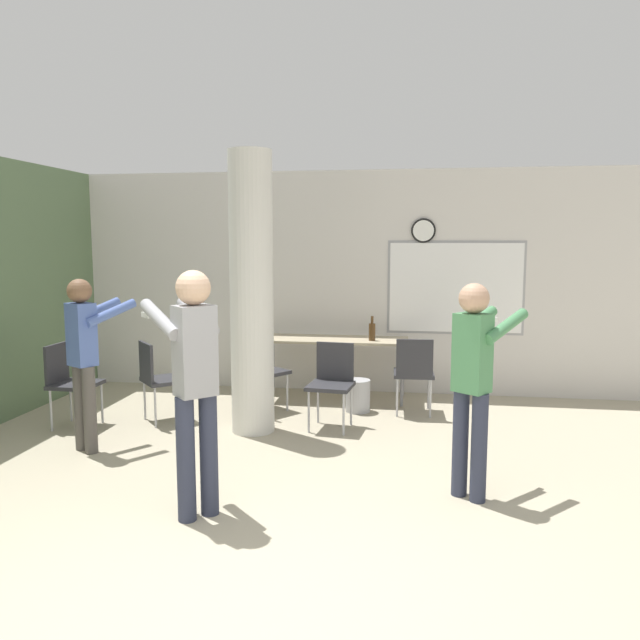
% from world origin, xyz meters
% --- Properties ---
extents(ground_plane, '(24.00, 24.00, 0.00)m').
position_xyz_m(ground_plane, '(0.00, 0.00, 0.00)').
color(ground_plane, '#ADA389').
extents(wall_back, '(8.00, 0.15, 2.80)m').
position_xyz_m(wall_back, '(0.03, 5.06, 1.40)').
color(wall_back, silver).
rests_on(wall_back, ground_plane).
extents(support_pillar, '(0.43, 0.43, 2.80)m').
position_xyz_m(support_pillar, '(-0.74, 3.13, 1.40)').
color(support_pillar, silver).
rests_on(support_pillar, ground_plane).
extents(folding_table, '(1.77, 0.61, 0.75)m').
position_xyz_m(folding_table, '(-0.09, 4.56, 0.69)').
color(folding_table, tan).
rests_on(folding_table, ground_plane).
extents(bottle_on_table, '(0.08, 0.08, 0.29)m').
position_xyz_m(bottle_on_table, '(0.37, 4.47, 0.86)').
color(bottle_on_table, '#4C3319').
rests_on(bottle_on_table, folding_table).
extents(waste_bin, '(0.28, 0.28, 0.36)m').
position_xyz_m(waste_bin, '(0.25, 4.02, 0.18)').
color(waste_bin, '#B2B2B7').
rests_on(waste_bin, ground_plane).
extents(chair_by_left_wall, '(0.45, 0.45, 0.87)m').
position_xyz_m(chair_by_left_wall, '(-2.65, 2.98, 0.51)').
color(chair_by_left_wall, '#2D2D33').
rests_on(chair_by_left_wall, ground_plane).
extents(chair_near_pillar, '(0.62, 0.62, 0.87)m').
position_xyz_m(chair_near_pillar, '(-1.80, 3.28, 0.51)').
color(chair_near_pillar, '#2D2D33').
rests_on(chair_near_pillar, ground_plane).
extents(chair_table_left, '(0.61, 0.61, 0.87)m').
position_xyz_m(chair_table_left, '(-0.84, 3.82, 0.51)').
color(chair_table_left, '#2D2D33').
rests_on(chair_table_left, ground_plane).
extents(chair_table_front, '(0.48, 0.48, 0.87)m').
position_xyz_m(chair_table_front, '(0.04, 3.39, 0.51)').
color(chair_table_front, '#2D2D33').
rests_on(chair_table_front, ground_plane).
extents(chair_table_right, '(0.46, 0.46, 0.87)m').
position_xyz_m(chair_table_right, '(0.87, 3.98, 0.51)').
color(chair_table_right, '#2D2D33').
rests_on(chair_table_right, ground_plane).
extents(person_watching_back, '(0.55, 0.64, 1.59)m').
position_xyz_m(person_watching_back, '(-2.08, 2.32, 0.93)').
color(person_watching_back, '#514C47').
rests_on(person_watching_back, ground_plane).
extents(person_playing_side, '(0.59, 0.66, 1.62)m').
position_xyz_m(person_playing_side, '(1.31, 1.77, 0.95)').
color(person_playing_side, '#2D3347').
rests_on(person_playing_side, ground_plane).
extents(person_playing_front, '(0.67, 0.66, 1.73)m').
position_xyz_m(person_playing_front, '(-0.62, 1.15, 1.02)').
color(person_playing_front, '#2D3347').
rests_on(person_playing_front, ground_plane).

